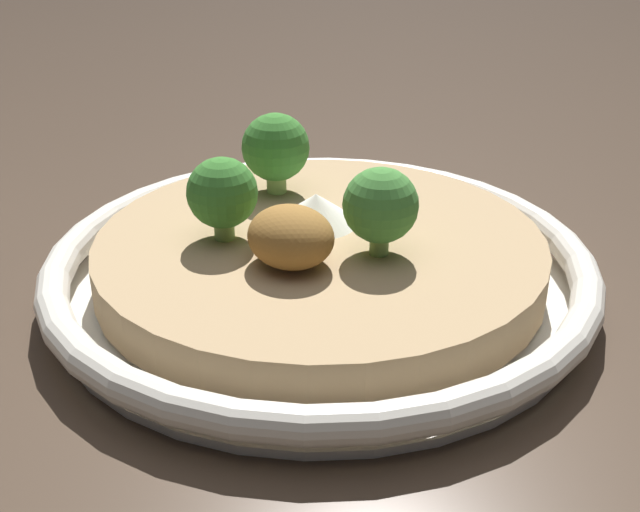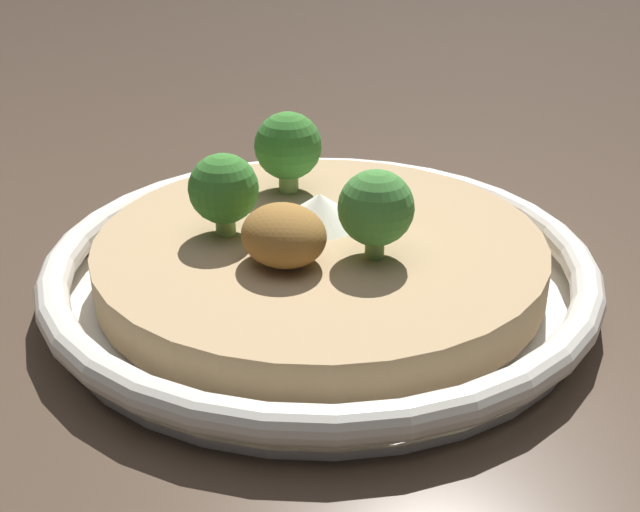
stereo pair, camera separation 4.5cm
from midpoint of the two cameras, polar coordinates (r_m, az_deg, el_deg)
ground_plane at (r=0.46m, az=2.80°, el=-2.47°), size 6.00×6.00×0.00m
risotto_bowl at (r=0.45m, az=2.85°, el=-0.61°), size 0.31×0.31×0.03m
cheese_sprinkle at (r=0.46m, az=2.80°, el=3.35°), size 0.05×0.05×0.02m
crispy_onion_garnish at (r=0.41m, az=0.55°, el=1.41°), size 0.05×0.04×0.03m
broccoli_front_left at (r=0.44m, az=-3.96°, el=4.66°), size 0.04×0.04×0.05m
broccoli_right at (r=0.41m, az=7.12°, el=3.28°), size 0.04×0.04×0.05m
broccoli_left at (r=0.49m, az=0.32°, el=7.71°), size 0.04×0.04×0.05m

